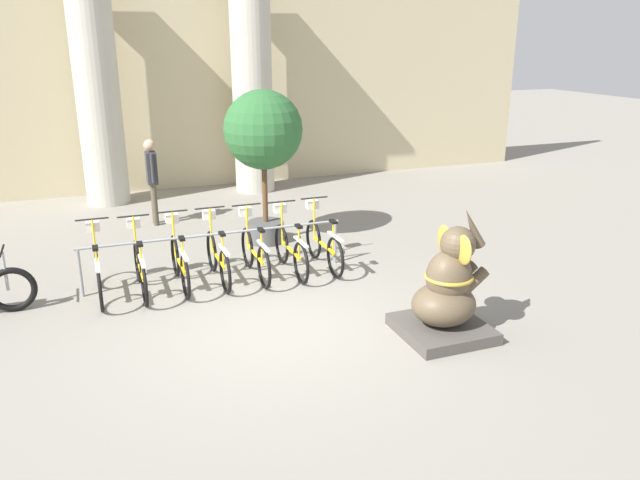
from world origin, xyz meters
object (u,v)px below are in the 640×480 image
bicycle_2 (179,261)px  person_pedestrian (152,174)px  bicycle_4 (255,252)px  elephant_statue (447,293)px  bicycle_0 (98,271)px  bicycle_1 (140,267)px  bicycle_6 (323,243)px  bicycle_5 (290,248)px  bicycle_3 (217,256)px  potted_tree (263,136)px

bicycle_2 → person_pedestrian: size_ratio=0.96×
bicycle_4 → elephant_statue: 3.39m
person_pedestrian → bicycle_0: bearing=-109.1°
bicycle_0 → bicycle_1: 0.60m
bicycle_0 → bicycle_6: same height
bicycle_1 → bicycle_5: bearing=0.4°
bicycle_1 → bicycle_3: bearing=2.8°
bicycle_3 → bicycle_1: bearing=-177.2°
bicycle_0 → bicycle_5: size_ratio=1.00×
bicycle_4 → bicycle_5: bearing=-1.4°
bicycle_4 → bicycle_6: size_ratio=1.00×
bicycle_1 → bicycle_2: 0.60m
bicycle_2 → bicycle_4: size_ratio=1.00×
bicycle_4 → bicycle_0: bearing=179.7°
bicycle_0 → potted_tree: potted_tree is taller
bicycle_3 → potted_tree: 2.59m
bicycle_5 → bicycle_1: bearing=-179.6°
bicycle_0 → bicycle_2: size_ratio=1.00×
elephant_statue → person_pedestrian: size_ratio=0.97×
bicycle_1 → person_pedestrian: (0.64, 3.61, 0.65)m
bicycle_1 → elephant_statue: bearing=-38.5°
bicycle_4 → potted_tree: size_ratio=0.60×
person_pedestrian → potted_tree: (1.82, -1.93, 0.94)m
person_pedestrian → bicycle_3: bearing=-81.1°
bicycle_1 → bicycle_4: same height
bicycle_0 → bicycle_2: bearing=0.3°
bicycle_5 → bicycle_2: bearing=178.9°
elephant_statue → bicycle_0: bearing=145.3°
bicycle_0 → bicycle_1: bearing=-4.2°
bicycle_1 → bicycle_5: same height
bicycle_4 → bicycle_2: bearing=179.1°
bicycle_3 → person_pedestrian: size_ratio=0.96×
bicycle_1 → bicycle_4: bearing=1.0°
bicycle_5 → bicycle_4: bearing=178.6°
bicycle_3 → bicycle_2: bearing=-179.2°
person_pedestrian → bicycle_5: bearing=-64.0°
person_pedestrian → potted_tree: potted_tree is taller
person_pedestrian → bicycle_1: bearing=-100.0°
bicycle_3 → potted_tree: size_ratio=0.60×
bicycle_4 → bicycle_6: 1.20m
bicycle_2 → bicycle_3: 0.60m
bicycle_1 → bicycle_3: (1.19, 0.06, 0.00)m
bicycle_1 → bicycle_5: (2.39, 0.02, 0.00)m
bicycle_4 → potted_tree: (0.66, 1.65, 1.59)m
bicycle_5 → bicycle_6: same height
person_pedestrian → potted_tree: 2.81m
bicycle_1 → person_pedestrian: person_pedestrian is taller
bicycle_4 → person_pedestrian: person_pedestrian is taller
bicycle_6 → elephant_statue: size_ratio=0.99×
bicycle_1 → potted_tree: 3.37m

